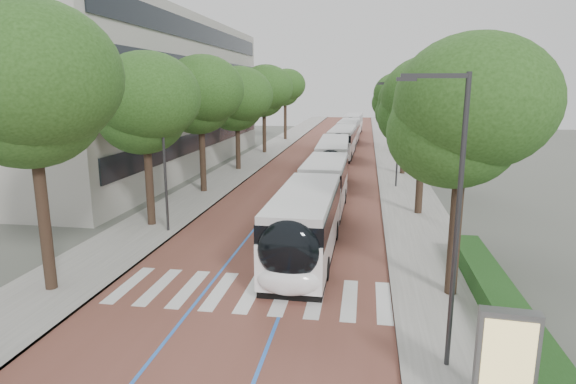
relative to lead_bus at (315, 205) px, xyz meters
name	(u,v)px	position (x,y,z in m)	size (l,w,h in m)	color
ground	(239,304)	(-1.81, -8.87, -1.63)	(160.00, 160.00, 0.00)	#51544C
road	(327,154)	(-1.81, 31.13, -1.62)	(11.00, 140.00, 0.02)	brown
sidewalk_left	(265,153)	(-9.31, 31.13, -1.57)	(4.00, 140.00, 0.12)	gray
sidewalk_right	(393,155)	(5.69, 31.13, -1.57)	(4.00, 140.00, 0.12)	gray
kerb_left	(280,153)	(-7.41, 31.13, -1.57)	(0.20, 140.00, 0.14)	gray
kerb_right	(376,155)	(3.79, 31.13, -1.57)	(0.20, 140.00, 0.14)	gray
zebra_crossing	(251,293)	(-1.61, -7.87, -1.60)	(10.55, 3.60, 0.01)	silver
lane_line_left	(314,154)	(-3.41, 31.13, -1.60)	(0.12, 126.00, 0.01)	blue
lane_line_right	(341,155)	(-0.21, 31.13, -1.60)	(0.12, 126.00, 0.01)	blue
office_building	(116,95)	(-21.29, 19.13, 5.37)	(18.11, 40.00, 14.00)	gray
hedge	(505,309)	(7.29, -8.87, -1.11)	(1.20, 14.00, 0.80)	#1D4217
streetlight_near	(452,202)	(4.81, -11.87, 3.19)	(1.82, 0.20, 8.00)	#323235
streetlight_far	(396,126)	(4.81, 13.13, 3.19)	(1.82, 0.20, 8.00)	#323235
lamp_post_left	(164,157)	(-7.91, -0.87, 2.49)	(0.14, 0.14, 8.00)	#323235
trees_left	(225,96)	(-9.31, 15.29, 5.32)	(6.26, 60.81, 10.17)	black
trees_right	(411,105)	(5.89, 13.92, 4.74)	(5.88, 47.70, 8.99)	black
lead_bus	(315,205)	(0.00, 0.00, 0.00)	(2.70, 18.42, 3.20)	black
bus_queued_0	(333,159)	(-0.18, 16.56, 0.00)	(2.88, 12.47, 3.20)	white
bus_queued_1	(342,142)	(-0.06, 29.73, 0.00)	(2.88, 12.46, 3.20)	white
bus_queued_2	(348,132)	(0.17, 42.16, 0.00)	(2.90, 12.47, 3.20)	white
bus_queued_3	(353,124)	(0.36, 56.03, 0.00)	(3.01, 12.49, 3.20)	white
ad_panel	(506,364)	(5.86, -14.04, -0.07)	(1.35, 0.56, 2.75)	#59595B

